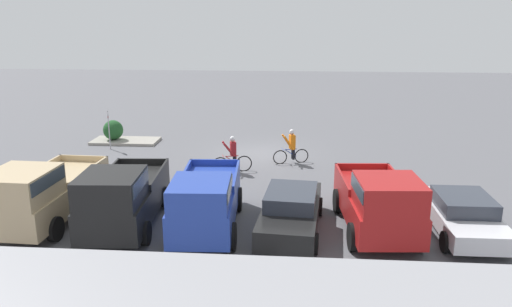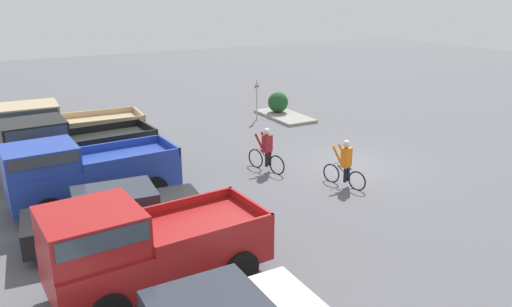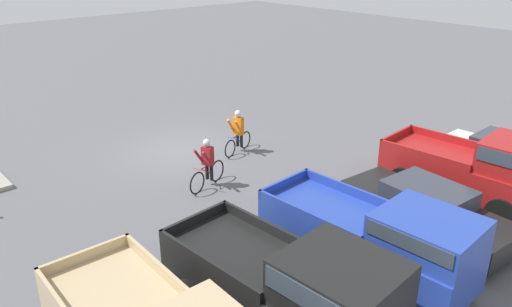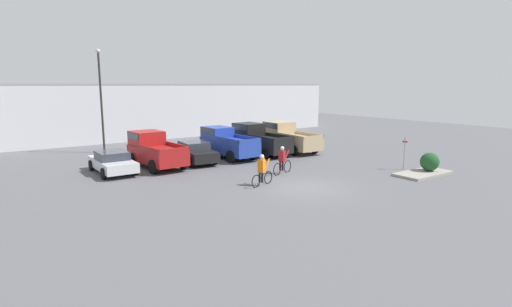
# 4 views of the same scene
# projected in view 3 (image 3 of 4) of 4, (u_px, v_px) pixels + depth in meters

# --- Properties ---
(ground_plane) EXTENTS (80.00, 80.00, 0.00)m
(ground_plane) POSITION_uv_depth(u_px,v_px,m) (181.00, 150.00, 19.55)
(ground_plane) COLOR #56565B
(sedan_0) EXTENTS (2.04, 4.48, 1.33)m
(sedan_0) POSITION_uv_depth(u_px,v_px,m) (505.00, 155.00, 17.32)
(sedan_0) COLOR silver
(sedan_0) RESTS_ON ground_plane
(pickup_truck_0) EXTENTS (2.53, 5.08, 2.26)m
(pickup_truck_0) POSITION_uv_depth(u_px,v_px,m) (481.00, 168.00, 15.18)
(pickup_truck_0) COLOR maroon
(pickup_truck_0) RESTS_ON ground_plane
(sedan_1) EXTENTS (2.28, 4.92, 1.44)m
(sedan_1) POSITION_uv_depth(u_px,v_px,m) (426.00, 210.00, 13.68)
(sedan_1) COLOR black
(sedan_1) RESTS_ON ground_plane
(pickup_truck_1) EXTENTS (2.33, 5.28, 2.17)m
(pickup_truck_1) POSITION_uv_depth(u_px,v_px,m) (378.00, 239.00, 11.58)
(pickup_truck_1) COLOR #233D9E
(pickup_truck_1) RESTS_ON ground_plane
(pickup_truck_2) EXTENTS (2.45, 5.33, 2.31)m
(pickup_truck_2) POSITION_uv_depth(u_px,v_px,m) (293.00, 288.00, 9.87)
(pickup_truck_2) COLOR black
(pickup_truck_2) RESTS_ON ground_plane
(cyclist_0) EXTENTS (1.80, 0.64, 1.71)m
(cyclist_0) POSITION_uv_depth(u_px,v_px,m) (207.00, 164.00, 16.32)
(cyclist_0) COLOR black
(cyclist_0) RESTS_ON ground_plane
(cyclist_1) EXTENTS (1.73, 0.63, 1.71)m
(cyclist_1) POSITION_uv_depth(u_px,v_px,m) (238.00, 131.00, 19.07)
(cyclist_1) COLOR black
(cyclist_1) RESTS_ON ground_plane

